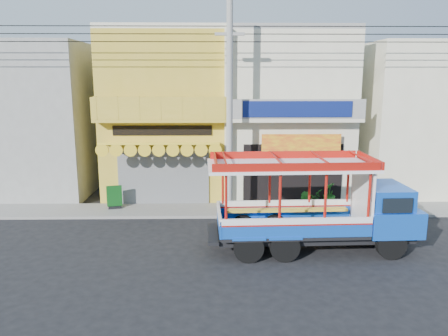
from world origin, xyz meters
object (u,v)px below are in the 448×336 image
Objects in this scene: utility_pole at (233,99)px; potted_plant_b at (305,202)px; potted_plant_c at (329,194)px; green_sign at (115,199)px; songthaew_truck at (328,205)px; potted_plant_a at (313,199)px.

potted_plant_b is at bearing 3.19° from utility_pole.
utility_pole is 27.70× the size of potted_plant_c.
utility_pole is 26.91× the size of green_sign.
potted_plant_c is (1.40, 5.19, -0.97)m from songthaew_truck.
potted_plant_a is 1.11m from potted_plant_c.
green_sign is 8.50m from potted_plant_b.
potted_plant_b is (3.18, 0.18, -4.47)m from utility_pole.
songthaew_truck is 4.10m from potted_plant_b.
potted_plant_b is at bearing 170.63° from potted_plant_a.
songthaew_truck reaches higher than green_sign.
potted_plant_a is at bearing 83.55° from songthaew_truck.
potted_plant_a is 0.96× the size of potted_plant_b.
green_sign reaches higher than potted_plant_c.
potted_plant_a is at bearing -42.98° from potted_plant_c.
songthaew_truck is at bearing -50.38° from utility_pole.
songthaew_truck is (3.14, -3.79, -3.44)m from utility_pole.
green_sign is (-5.29, 0.92, -4.48)m from utility_pole.
songthaew_truck is at bearing 145.19° from potted_plant_b.
potted_plant_c is at bearing 17.16° from utility_pole.
songthaew_truck is at bearing -156.17° from potted_plant_a.
utility_pole is 6.48m from potted_plant_c.
potted_plant_a is at bearing -73.81° from potted_plant_b.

